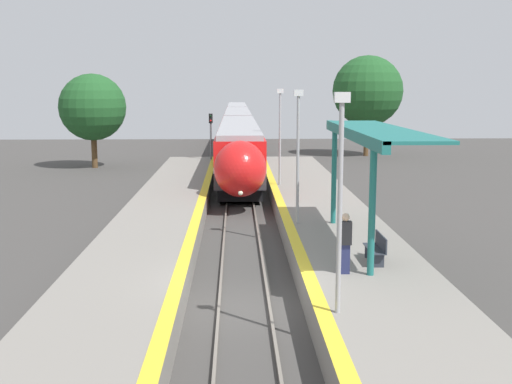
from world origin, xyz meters
The scene contains 15 objects.
ground_plane centered at (0.00, 0.00, 0.00)m, with size 120.00×120.00×0.00m, color #423F3D.
rail_left centered at (-0.72, 0.00, 0.07)m, with size 0.08×90.00×0.15m, color slate.
rail_right centered at (0.72, 0.00, 0.07)m, with size 0.08×90.00×0.15m, color slate.
train centered at (0.00, 48.47, 2.18)m, with size 2.76×71.92×3.81m.
platform_right centered at (3.71, 0.00, 0.45)m, with size 4.07×64.00×0.90m.
platform_left centered at (-3.48, 0.00, 0.45)m, with size 3.63×64.00×0.90m.
platform_bench centered at (4.14, 1.57, 1.36)m, with size 0.44×1.47×0.89m.
person_waiting centered at (2.94, 0.42, 1.83)m, with size 0.36×0.24×1.79m.
railway_signal centered at (-2.06, 30.27, 2.63)m, with size 0.28×0.28×4.30m.
lamppost_near centered at (2.22, -2.84, 3.92)m, with size 0.36×0.20×5.27m.
lamppost_mid centered at (2.22, 7.39, 3.92)m, with size 0.36×0.20×5.27m.
lamppost_far centered at (2.22, 17.62, 3.92)m, with size 0.36×0.20×5.27m.
station_canopy centered at (4.23, 3.83, 4.62)m, with size 2.02×10.16×4.01m.
background_tree_left centered at (-11.25, 32.64, 4.69)m, with size 5.14×5.14×7.28m.
background_tree_right centered at (11.72, 40.60, 5.88)m, with size 6.34×6.34×9.06m.
Camera 1 is at (-0.22, -17.57, 6.29)m, focal length 45.00 mm.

